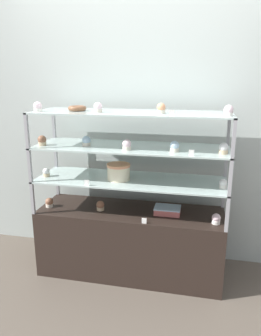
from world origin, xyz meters
The scene contains 27 objects.
ground_plane centered at (0.00, 0.00, 0.00)m, with size 20.00×20.00×0.00m, color brown.
back_wall centered at (0.00, 0.39, 1.30)m, with size 8.00×0.05×2.60m.
display_base centered at (0.00, 0.00, 0.28)m, with size 1.51×0.49×0.56m.
display_riser_lower centered at (0.00, 0.00, 0.82)m, with size 1.51×0.49×0.27m.
display_riser_middle centered at (0.00, 0.00, 1.08)m, with size 1.51×0.49×0.27m.
display_riser_upper centered at (0.00, 0.00, 1.35)m, with size 1.51×0.49×0.27m.
layer_cake_centerpiece centered at (-0.09, -0.03, 0.90)m, with size 0.19×0.19×0.13m.
sheet_cake_frosted centered at (0.30, 0.00, 0.59)m, with size 0.21×0.15×0.06m.
cupcake_0 centered at (-0.69, -0.07, 0.60)m, with size 0.07×0.07×0.08m.
cupcake_1 centered at (-0.24, -0.05, 0.60)m, with size 0.07×0.07×0.08m.
cupcake_2 centered at (0.68, -0.11, 0.60)m, with size 0.07×0.07×0.08m.
price_tag_0 centered at (0.15, -0.22, 0.58)m, with size 0.04×0.00×0.04m.
cupcake_3 centered at (-0.69, -0.07, 0.86)m, with size 0.06×0.06×0.07m.
cupcake_4 centered at (0.71, -0.07, 0.86)m, with size 0.06×0.06×0.07m.
price_tag_1 centered at (-0.29, -0.22, 0.85)m, with size 0.04×0.00×0.04m.
cupcake_5 centered at (-0.69, -0.10, 1.14)m, with size 0.07×0.07×0.08m.
cupcake_6 centered at (-0.34, -0.05, 1.14)m, with size 0.07×0.07×0.08m.
cupcake_7 centered at (0.00, -0.13, 1.14)m, with size 0.07×0.07×0.08m.
cupcake_8 centered at (0.35, -0.11, 1.14)m, with size 0.07×0.07×0.08m.
cupcake_9 centered at (0.69, -0.11, 1.14)m, with size 0.07×0.07×0.08m.
price_tag_2 centered at (0.48, -0.22, 1.12)m, with size 0.04×0.00×0.04m.
cupcake_10 centered at (-0.70, -0.13, 1.40)m, with size 0.06×0.06×0.07m.
cupcake_11 centered at (-0.23, -0.09, 1.40)m, with size 0.06×0.06×0.07m.
cupcake_12 centered at (0.24, -0.05, 1.40)m, with size 0.06×0.06×0.07m.
cupcake_13 centered at (0.70, -0.12, 1.40)m, with size 0.06×0.06×0.07m.
price_tag_3 centered at (0.33, -0.22, 1.39)m, with size 0.04×0.00×0.04m.
donut_glazed centered at (-0.42, -0.01, 1.39)m, with size 0.14×0.14×0.04m.
Camera 1 is at (0.53, -2.44, 1.62)m, focal length 35.00 mm.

